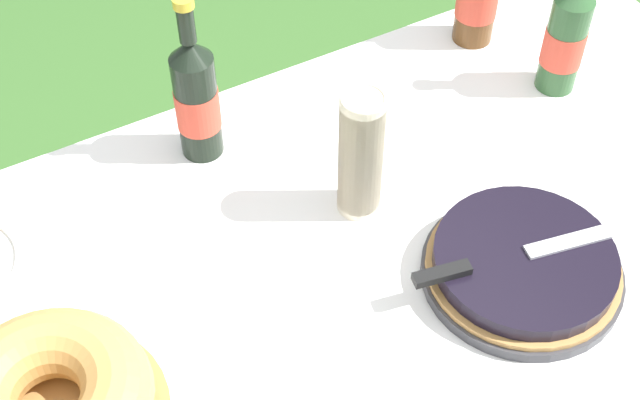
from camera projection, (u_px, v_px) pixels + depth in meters
garden_table at (393, 296)px, 1.45m from camera, size 1.66×1.04×0.68m
tablecloth at (395, 279)px, 1.41m from camera, size 1.67×1.05×0.10m
berry_tart at (523, 266)px, 1.37m from camera, size 0.31×0.31×0.06m
serving_knife at (510, 256)px, 1.34m from camera, size 0.37×0.10×0.01m
cup_stack at (361, 155)px, 1.41m from camera, size 0.07×0.07×0.24m
cider_bottle_green at (566, 36)px, 1.62m from camera, size 0.08×0.08×0.31m
juice_bottle_red at (196, 98)px, 1.50m from camera, size 0.08×0.08×0.32m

